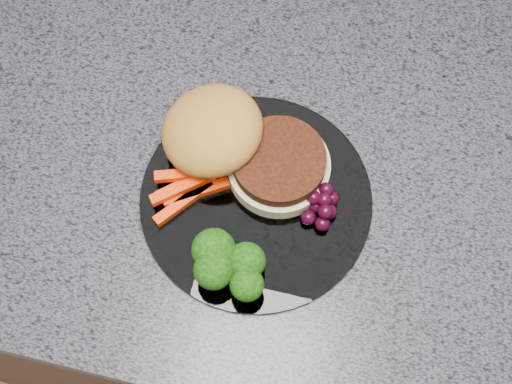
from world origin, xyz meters
TOP-DOWN VIEW (x-y plane):
  - island_cabinet at (0.00, 0.00)m, footprint 1.20×0.60m
  - countertop at (0.00, 0.00)m, footprint 1.20×0.60m
  - plate at (-0.11, -0.08)m, footprint 0.26×0.26m
  - burger at (-0.14, -0.03)m, footprint 0.20×0.13m
  - carrot_sticks at (-0.18, -0.09)m, footprint 0.08×0.09m
  - broccoli at (-0.12, -0.17)m, footprint 0.08×0.07m
  - grape_bunch at (-0.04, -0.07)m, footprint 0.05×0.05m

SIDE VIEW (x-z plane):
  - island_cabinet at x=0.00m, z-range 0.00..0.86m
  - countertop at x=0.00m, z-range 0.86..0.90m
  - plate at x=-0.11m, z-range 0.90..0.91m
  - carrot_sticks at x=-0.18m, z-range 0.90..0.93m
  - grape_bunch at x=-0.04m, z-range 0.90..0.93m
  - burger at x=-0.14m, z-range 0.90..0.96m
  - broccoli at x=-0.12m, z-range 0.91..0.97m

